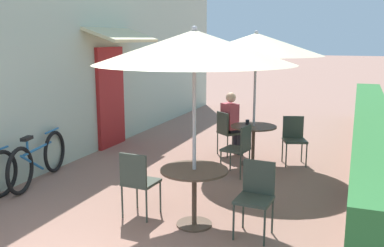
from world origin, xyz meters
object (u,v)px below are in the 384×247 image
patio_umbrella_mid (256,44)px  patio_table_near (194,184)px  cafe_chair_near_right (138,179)px  cafe_chair_near_left (256,192)px  cafe_chair_mid_left (294,136)px  coffee_cup_mid (247,122)px  cafe_chair_mid_right (227,130)px  bicycle_second (38,160)px  cafe_chair_mid_back (240,146)px  patio_umbrella_near (194,47)px  seated_patron_mid_right (232,121)px  patio_table_mid (253,136)px

patio_umbrella_mid → patio_table_near: bearing=-91.4°
cafe_chair_near_right → cafe_chair_near_left: bearing=5.8°
cafe_chair_mid_left → coffee_cup_mid: size_ratio=9.67×
cafe_chair_near_left → cafe_chair_mid_right: 3.48m
patio_table_near → cafe_chair_near_right: (-0.75, -0.03, -0.02)m
patio_table_near → cafe_chair_mid_left: cafe_chair_mid_left is taller
cafe_chair_mid_right → bicycle_second: (-2.35, -2.64, -0.14)m
cafe_chair_mid_back → cafe_chair_mid_right: bearing=35.8°
cafe_chair_near_right → cafe_chair_mid_right: same height
coffee_cup_mid → bicycle_second: bearing=-141.1°
cafe_chair_near_right → cafe_chair_mid_right: 3.30m
patio_umbrella_near → cafe_chair_mid_back: size_ratio=2.77×
seated_patron_mid_right → cafe_chair_mid_right: bearing=-90.0°
patio_table_mid → bicycle_second: bearing=-143.2°
patio_umbrella_near → coffee_cup_mid: size_ratio=26.82×
patio_table_near → coffee_cup_mid: bearing=91.3°
cafe_chair_near_right → cafe_chair_mid_back: (0.77, 2.12, 0.00)m
patio_table_mid → patio_table_near: bearing=-91.4°
patio_table_mid → bicycle_second: bicycle_second is taller
patio_table_near → patio_table_mid: 2.84m
patio_table_near → seated_patron_mid_right: 3.38m
cafe_chair_near_left → cafe_chair_mid_back: same height
patio_table_near → cafe_chair_near_left: size_ratio=0.95×
cafe_chair_mid_back → cafe_chair_near_left: bearing=-150.1°
cafe_chair_mid_right → seated_patron_mid_right: (0.07, 0.09, 0.17)m
cafe_chair_near_right → seated_patron_mid_right: size_ratio=0.70×
patio_table_mid → cafe_chair_mid_left: (0.68, 0.33, -0.02)m
patio_umbrella_near → patio_umbrella_mid: bearing=88.6°
cafe_chair_near_right → coffee_cup_mid: size_ratio=9.67×
patio_umbrella_near → cafe_chair_mid_back: 2.66m
cafe_chair_near_left → coffee_cup_mid: (-0.82, 2.87, 0.25)m
cafe_chair_near_right → patio_umbrella_near: bearing=5.8°
cafe_chair_mid_right → seated_patron_mid_right: 0.20m
patio_umbrella_near → seated_patron_mid_right: patio_umbrella_near is taller
cafe_chair_near_left → cafe_chair_mid_back: (-0.74, 2.05, 0.00)m
cafe_chair_mid_right → cafe_chair_near_right: bearing=-53.4°
cafe_chair_near_left → cafe_chair_mid_back: size_ratio=1.00×
patio_umbrella_near → cafe_chair_near_right: 1.82m
patio_umbrella_near → cafe_chair_near_left: patio_umbrella_near is taller
cafe_chair_near_left → cafe_chair_mid_back: bearing=-66.9°
seated_patron_mid_right → patio_table_mid: bearing=-2.7°
patio_umbrella_near → seated_patron_mid_right: (-0.48, 3.35, -1.48)m
patio_umbrella_mid → cafe_chair_mid_right: patio_umbrella_mid is taller
cafe_chair_near_left → bicycle_second: (-3.66, 0.58, -0.14)m
seated_patron_mid_right → cafe_chair_mid_back: bearing=-28.5°
patio_table_mid → cafe_chair_mid_back: bearing=-94.2°
cafe_chair_mid_left → coffee_cup_mid: 0.89m
patio_table_mid → cafe_chair_mid_left: bearing=25.8°
cafe_chair_near_right → cafe_chair_mid_right: (0.20, 3.30, 0.00)m
cafe_chair_mid_left → patio_table_mid: bearing=5.8°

